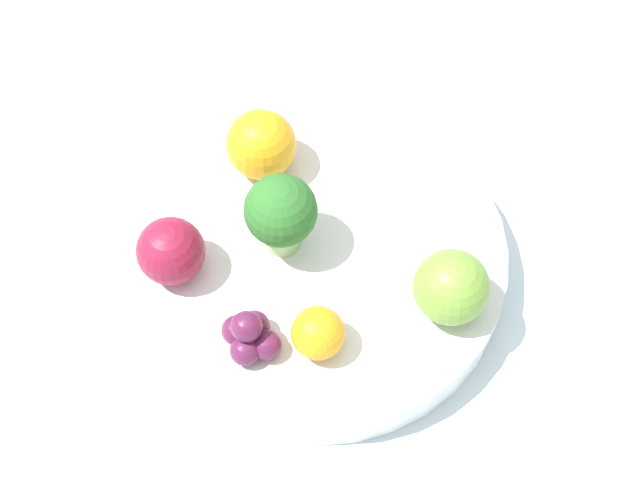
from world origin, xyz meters
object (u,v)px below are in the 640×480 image
Objects in this scene: bowl at (320,260)px; apple_red at (451,287)px; orange_back at (318,333)px; broccoli at (281,213)px; orange_front at (261,145)px; grape_cluster at (249,335)px; apple_green at (171,251)px.

bowl is 0.10m from apple_red.
apple_red is 1.44× the size of orange_back.
bowl is 0.06m from broccoli.
apple_red is 0.99× the size of orange_front.
broccoli is at bearing -179.93° from apple_red.
grape_cluster is at bearing -67.65° from orange_front.
broccoli reaches higher than apple_green.
apple_red is 0.09m from orange_back.
broccoli is at bearing 39.44° from apple_green.
broccoli is 0.07m from orange_front.
orange_back is at bearing -50.39° from orange_front.
bowl is 6.82× the size of grape_cluster.
apple_green is 1.32× the size of orange_back.
broccoli is at bearing -52.60° from orange_front.
apple_green is at bearing -140.56° from broccoli.
broccoli is 1.31× the size of apple_red.
apple_red is at bearing 42.42° from orange_back.
grape_cluster is at bearing -143.89° from apple_red.
apple_green is (-0.06, -0.05, -0.01)m from broccoli.
apple_green is at bearing -164.92° from apple_red.
broccoli reaches higher than grape_cluster.
orange_front reaches higher than grape_cluster.
grape_cluster is (0.07, -0.03, -0.01)m from apple_green.
broccoli is 1.72× the size of grape_cluster.
apple_green is at bearing -146.77° from bowl.
broccoli is 1.88× the size of orange_back.
bowl is 3.97× the size of broccoli.
orange_back is (0.05, -0.06, -0.02)m from broccoli.
apple_green reaches higher than grape_cluster.
grape_cluster is at bearing -156.90° from orange_back.
apple_red reaches higher than apple_green.
broccoli is 1.30× the size of orange_front.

